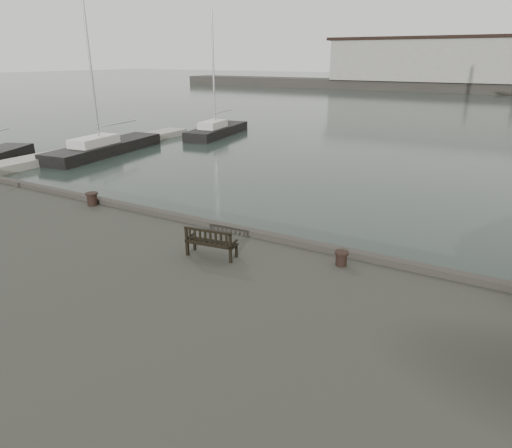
% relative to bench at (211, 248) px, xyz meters
% --- Properties ---
extents(ground, '(400.00, 400.00, 0.00)m').
position_rel_bench_xyz_m(ground, '(-0.84, 2.07, -1.82)').
color(ground, black).
rests_on(ground, ground).
extents(pontoon, '(2.00, 24.00, 0.50)m').
position_rel_bench_xyz_m(pontoon, '(-20.84, 12.07, -1.57)').
color(pontoon, '#A09D95').
rests_on(pontoon, ground).
extents(breakwater, '(140.00, 9.50, 12.20)m').
position_rel_bench_xyz_m(breakwater, '(-5.40, 94.07, 2.48)').
color(breakwater, '#383530').
rests_on(breakwater, ground).
extents(bench, '(1.47, 0.68, 0.81)m').
position_rel_bench_xyz_m(bench, '(0.00, 0.00, 0.00)').
color(bench, black).
rests_on(bench, quay).
extents(bollard_left, '(0.60, 0.60, 0.48)m').
position_rel_bench_xyz_m(bollard_left, '(-6.48, 1.57, -0.02)').
color(bollard_left, black).
rests_on(bollard_left, quay).
extents(bollard_right, '(0.45, 0.45, 0.38)m').
position_rel_bench_xyz_m(bollard_right, '(3.27, 1.24, -0.07)').
color(bollard_right, black).
rests_on(bollard_right, quay).
extents(yacht_c, '(3.72, 10.58, 13.83)m').
position_rel_bench_xyz_m(yacht_c, '(-19.49, 13.99, -1.58)').
color(yacht_c, black).
rests_on(yacht_c, ground).
extents(yacht_d, '(3.52, 8.84, 10.96)m').
position_rel_bench_xyz_m(yacht_d, '(-17.09, 24.97, -1.59)').
color(yacht_d, black).
rests_on(yacht_d, ground).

